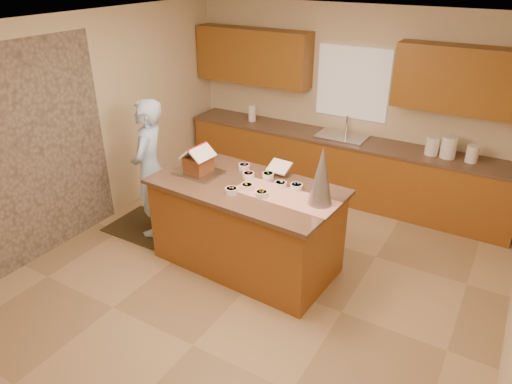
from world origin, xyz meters
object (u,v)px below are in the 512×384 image
(island_base, at_px, (246,227))
(boy, at_px, (150,169))
(tinsel_tree, at_px, (322,176))
(gingerbread_house, at_px, (198,162))

(island_base, xyz_separation_m, boy, (-1.41, 0.02, 0.40))
(island_base, distance_m, tinsel_tree, 1.21)
(tinsel_tree, height_order, gingerbread_house, tinsel_tree)
(tinsel_tree, bearing_deg, island_base, -179.78)
(boy, bearing_deg, island_base, 66.44)
(boy, bearing_deg, tinsel_tree, 66.78)
(island_base, height_order, gingerbread_house, gingerbread_house)
(island_base, bearing_deg, gingerbread_house, -174.81)
(boy, relative_size, gingerbread_house, 5.33)
(gingerbread_house, bearing_deg, tinsel_tree, 0.85)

